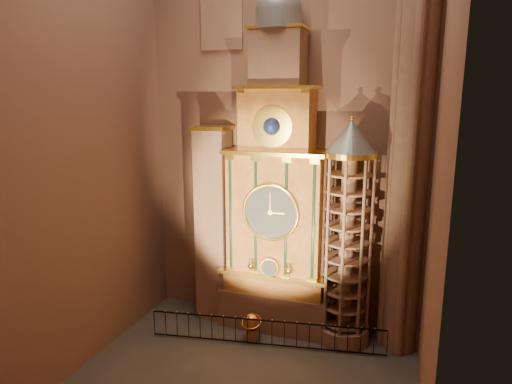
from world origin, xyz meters
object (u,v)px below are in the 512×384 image
at_px(stair_turret, 347,236).
at_px(iron_railing, 266,333).
at_px(portrait_tower, 214,224).
at_px(celestial_globe, 251,325).
at_px(astronomical_clock, 277,200).

distance_m(stair_turret, iron_railing, 5.95).
bearing_deg(portrait_tower, celestial_globe, -33.94).
xyz_separation_m(portrait_tower, iron_railing, (3.55, -2.11, -4.45)).
height_order(celestial_globe, iron_railing, celestial_globe).
bearing_deg(stair_turret, portrait_tower, 177.67).
bearing_deg(stair_turret, iron_railing, -151.38).
bearing_deg(iron_railing, portrait_tower, 149.29).
xyz_separation_m(stair_turret, iron_railing, (-3.35, -1.83, -4.57)).
relative_size(portrait_tower, iron_railing, 0.93).
height_order(astronomical_clock, iron_railing, astronomical_clock).
distance_m(stair_turret, celestial_globe, 6.27).
xyz_separation_m(celestial_globe, iron_railing, (0.82, -0.27, -0.14)).
relative_size(astronomical_clock, portrait_tower, 1.64).
bearing_deg(celestial_globe, iron_railing, -18.22).
bearing_deg(iron_railing, celestial_globe, 161.78).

